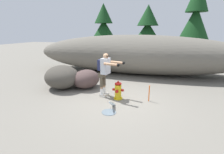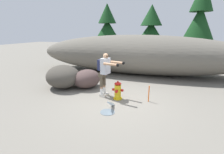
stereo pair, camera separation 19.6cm
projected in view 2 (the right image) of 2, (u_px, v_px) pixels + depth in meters
ground_plane at (116, 100)px, 6.21m from camera, size 56.00×56.00×0.04m
dirt_embankment at (137, 54)px, 9.84m from camera, size 12.75×3.20×2.28m
fire_hydrant at (118, 91)px, 6.19m from camera, size 0.43×0.38×0.70m
hydrant_water_jet at (111, 106)px, 5.58m from camera, size 0.46×1.22×0.67m
utility_worker at (105, 70)px, 6.27m from camera, size 1.03×0.65×1.69m
boulder_large at (63, 76)px, 7.46m from camera, size 2.25×2.24×1.01m
boulder_mid at (87, 79)px, 7.45m from camera, size 1.50×1.60×0.83m
pine_tree_far_left at (107, 27)px, 17.15m from camera, size 2.87×2.87×5.19m
pine_tree_left at (151, 29)px, 14.67m from camera, size 2.88×2.88×4.70m
pine_tree_center at (200, 17)px, 13.34m from camera, size 2.67×2.67×6.52m
survey_stake at (149, 94)px, 5.96m from camera, size 0.04×0.04×0.60m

